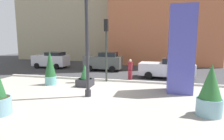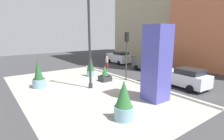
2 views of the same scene
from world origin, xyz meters
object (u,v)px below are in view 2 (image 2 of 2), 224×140
(traffic_light_far_side, at_px, (127,49))
(pedestrian_on_sidewalk, at_px, (107,62))
(art_pillar_blue, at_px, (157,64))
(car_far_lane, at_px, (183,77))
(car_passing_lane, at_px, (148,63))
(car_curb_west, at_px, (119,58))
(potted_plant_curbside, at_px, (124,102))
(potted_plant_by_pillar, at_px, (39,77))
(potted_plant_near_left, at_px, (90,65))
(lamp_post, at_px, (90,45))
(potted_plant_mid_plaza, at_px, (105,75))
(pedestrian_crossing, at_px, (147,73))

(traffic_light_far_side, xyz_separation_m, pedestrian_on_sidewalk, (-6.11, 1.88, -2.28))
(art_pillar_blue, height_order, car_far_lane, art_pillar_blue)
(car_passing_lane, bearing_deg, car_far_lane, -22.58)
(car_curb_west, height_order, car_passing_lane, car_passing_lane)
(potted_plant_curbside, bearing_deg, car_curb_west, 142.11)
(potted_plant_by_pillar, height_order, car_passing_lane, potted_plant_by_pillar)
(potted_plant_near_left, relative_size, traffic_light_far_side, 0.52)
(car_curb_west, relative_size, pedestrian_on_sidewalk, 2.38)
(car_passing_lane, bearing_deg, potted_plant_curbside, -53.60)
(lamp_post, bearing_deg, art_pillar_blue, 24.26)
(pedestrian_on_sidewalk, bearing_deg, potted_plant_near_left, -58.19)
(car_curb_west, bearing_deg, potted_plant_curbside, -37.89)
(potted_plant_mid_plaza, relative_size, car_far_lane, 0.34)
(potted_plant_mid_plaza, distance_m, car_passing_lane, 7.28)
(car_far_lane, distance_m, pedestrian_crossing, 3.31)
(potted_plant_mid_plaza, relative_size, pedestrian_on_sidewalk, 0.93)
(art_pillar_blue, bearing_deg, car_curb_west, 150.87)
(potted_plant_by_pillar, bearing_deg, lamp_post, 51.85)
(lamp_post, bearing_deg, pedestrian_on_sidewalk, 135.54)
(pedestrian_on_sidewalk, bearing_deg, art_pillar_blue, -18.14)
(art_pillar_blue, bearing_deg, lamp_post, -155.74)
(lamp_post, xyz_separation_m, car_passing_lane, (-1.91, 9.52, -2.77))
(art_pillar_blue, height_order, potted_plant_curbside, art_pillar_blue)
(potted_plant_near_left, relative_size, car_far_lane, 0.54)
(lamp_post, xyz_separation_m, traffic_light_far_side, (-0.09, 4.20, -0.53))
(potted_plant_near_left, distance_m, pedestrian_crossing, 6.31)
(art_pillar_blue, bearing_deg, potted_plant_by_pillar, -143.52)
(traffic_light_far_side, distance_m, car_curb_west, 10.47)
(art_pillar_blue, height_order, pedestrian_on_sidewalk, art_pillar_blue)
(potted_plant_mid_plaza, bearing_deg, art_pillar_blue, 0.48)
(traffic_light_far_side, bearing_deg, potted_plant_by_pillar, -109.30)
(art_pillar_blue, height_order, pedestrian_crossing, art_pillar_blue)
(potted_plant_near_left, bearing_deg, potted_plant_mid_plaza, 3.06)
(potted_plant_curbside, relative_size, pedestrian_on_sidewalk, 1.33)
(car_passing_lane, bearing_deg, traffic_light_far_side, -71.06)
(pedestrian_crossing, distance_m, pedestrian_on_sidewalk, 7.84)
(lamp_post, relative_size, car_passing_lane, 1.92)
(potted_plant_curbside, distance_m, traffic_light_far_side, 8.67)
(traffic_light_far_side, xyz_separation_m, pedestrian_crossing, (1.70, 1.24, -2.29))
(art_pillar_blue, distance_m, car_passing_lane, 10.24)
(potted_plant_mid_plaza, xyz_separation_m, car_passing_lane, (-0.79, 7.22, 0.37))
(car_curb_west, distance_m, pedestrian_crossing, 11.09)
(potted_plant_by_pillar, height_order, pedestrian_crossing, potted_plant_by_pillar)
(potted_plant_by_pillar, distance_m, potted_plant_curbside, 9.22)
(art_pillar_blue, xyz_separation_m, potted_plant_curbside, (0.94, -3.76, -1.60))
(potted_plant_by_pillar, relative_size, car_curb_west, 0.60)
(art_pillar_blue, relative_size, pedestrian_crossing, 3.14)
(car_curb_west, bearing_deg, car_passing_lane, -4.09)
(lamp_post, bearing_deg, potted_plant_near_left, 150.22)
(potted_plant_near_left, bearing_deg, pedestrian_on_sidewalk, 121.81)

